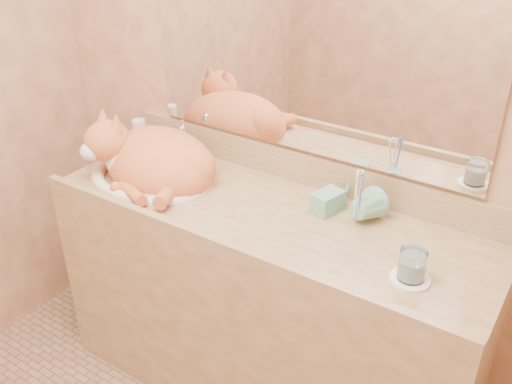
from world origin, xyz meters
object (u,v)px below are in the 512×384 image
Objects in this scene: sink_basin at (150,159)px; water_glass at (412,265)px; vanity_counter at (265,307)px; toothbrush_cup at (356,212)px; cat at (151,157)px; soap_dispenser at (317,195)px.

sink_basin reaches higher than water_glass.
sink_basin reaches higher than vanity_counter.
sink_basin is at bearing -171.99° from toothbrush_cup.
vanity_counter is 3.29× the size of cat.
water_glass is (1.06, -0.07, -0.02)m from sink_basin.
water_glass reaches higher than vanity_counter.
soap_dispenser reaches higher than toothbrush_cup.
vanity_counter is at bearing -139.22° from soap_dispenser.
toothbrush_cup is 1.22× the size of water_glass.
cat reaches higher than vanity_counter.
soap_dispenser is 0.43m from water_glass.
cat reaches higher than toothbrush_cup.
toothbrush_cup is at bearing 144.23° from water_glass.
cat is at bearing -177.84° from vanity_counter.
vanity_counter is 3.19× the size of sink_basin.
sink_basin is at bearing -156.88° from soap_dispenser.
cat is at bearing -156.89° from soap_dispenser.
soap_dispenser is 0.14m from toothbrush_cup.
soap_dispenser is 1.46× the size of toothbrush_cup.
sink_basin is 1.03× the size of cat.
soap_dispenser reaches higher than water_glass.
water_glass is (0.55, -0.09, 0.48)m from vanity_counter.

